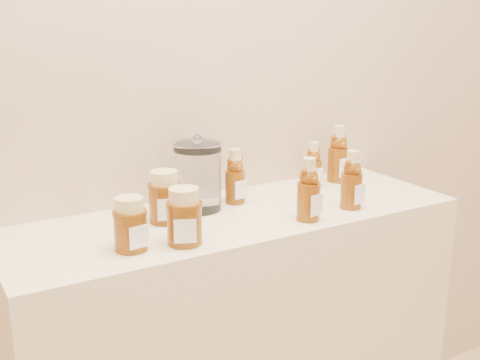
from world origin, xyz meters
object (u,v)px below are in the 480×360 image
glass_canister (198,174)px  bear_bottle_back_left (235,173)px  bear_bottle_front_left (309,185)px  honey_jar_left (130,224)px

glass_canister → bear_bottle_back_left: bearing=0.5°
bear_bottle_back_left → bear_bottle_front_left: size_ratio=0.94×
bear_bottle_front_left → honey_jar_left: bearing=165.9°
bear_bottle_back_left → glass_canister: size_ratio=0.86×
honey_jar_left → glass_canister: size_ratio=0.61×
bear_bottle_front_left → glass_canister: 0.29m
bear_bottle_back_left → honey_jar_left: (-0.37, -0.18, -0.02)m
bear_bottle_back_left → bear_bottle_front_left: bear_bottle_front_left is taller
bear_bottle_front_left → honey_jar_left: bear_bottle_front_left is taller
glass_canister → honey_jar_left: bearing=-145.1°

